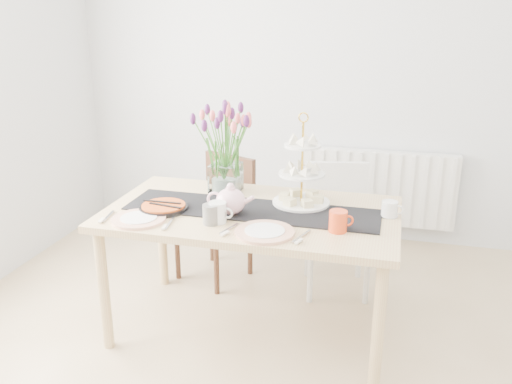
% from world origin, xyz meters
% --- Properties ---
extents(room_shell, '(4.50, 4.50, 4.50)m').
position_xyz_m(room_shell, '(0.00, 0.00, 1.30)').
color(room_shell, tan).
rests_on(room_shell, ground).
extents(radiator, '(1.20, 0.08, 0.60)m').
position_xyz_m(radiator, '(0.50, 2.19, 0.45)').
color(radiator, white).
rests_on(radiator, room_shell).
extents(dining_table, '(1.60, 0.90, 0.75)m').
position_xyz_m(dining_table, '(-0.13, 0.68, 0.67)').
color(dining_table, tan).
rests_on(dining_table, ground).
extents(chair_brown, '(0.55, 0.55, 0.85)m').
position_xyz_m(chair_brown, '(-0.53, 1.33, 0.49)').
color(chair_brown, '#3B2315').
rests_on(chair_brown, ground).
extents(chair_white, '(0.49, 0.49, 0.84)m').
position_xyz_m(chair_white, '(0.27, 1.36, 0.49)').
color(chair_white, silver).
rests_on(chair_white, ground).
extents(table_runner, '(1.40, 0.35, 0.01)m').
position_xyz_m(table_runner, '(-0.13, 0.68, 0.75)').
color(table_runner, black).
rests_on(table_runner, dining_table).
extents(tulip_vase, '(0.64, 0.64, 0.54)m').
position_xyz_m(tulip_vase, '(-0.37, 0.95, 1.10)').
color(tulip_vase, silver).
rests_on(tulip_vase, dining_table).
extents(cake_stand, '(0.32, 0.32, 0.47)m').
position_xyz_m(cake_stand, '(0.11, 0.84, 0.89)').
color(cake_stand, gold).
rests_on(cake_stand, dining_table).
extents(teapot, '(0.26, 0.21, 0.17)m').
position_xyz_m(teapot, '(-0.22, 0.58, 0.83)').
color(teapot, silver).
rests_on(teapot, dining_table).
extents(cream_jug, '(0.11, 0.11, 0.09)m').
position_xyz_m(cream_jug, '(0.60, 0.78, 0.79)').
color(cream_jug, silver).
rests_on(cream_jug, dining_table).
extents(tart_tin, '(0.27, 0.27, 0.03)m').
position_xyz_m(tart_tin, '(-0.60, 0.56, 0.77)').
color(tart_tin, black).
rests_on(tart_tin, dining_table).
extents(mug_grey, '(0.10, 0.10, 0.10)m').
position_xyz_m(mug_grey, '(-0.28, 0.44, 0.80)').
color(mug_grey, slate).
rests_on(mug_grey, dining_table).
extents(mug_white, '(0.10, 0.10, 0.11)m').
position_xyz_m(mug_white, '(-0.26, 0.47, 0.81)').
color(mug_white, silver).
rests_on(mug_white, dining_table).
extents(mug_orange, '(0.12, 0.12, 0.11)m').
position_xyz_m(mug_orange, '(0.36, 0.50, 0.80)').
color(mug_orange, '#E64219').
rests_on(mug_orange, dining_table).
extents(plate_left, '(0.32, 0.32, 0.01)m').
position_xyz_m(plate_left, '(-0.67, 0.39, 0.76)').
color(plate_left, white).
rests_on(plate_left, dining_table).
extents(plate_right, '(0.38, 0.38, 0.02)m').
position_xyz_m(plate_right, '(0.01, 0.39, 0.76)').
color(plate_right, silver).
rests_on(plate_right, dining_table).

